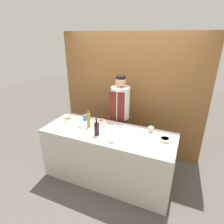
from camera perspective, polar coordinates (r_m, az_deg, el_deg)
name	(u,v)px	position (r m, az deg, el deg)	size (l,w,h in m)	color
ground_plane	(108,176)	(3.53, -1.09, -19.03)	(14.00, 14.00, 0.00)	#4C4742
cabinet_wall	(131,95)	(3.85, 5.70, 5.26)	(2.91, 0.18, 2.40)	brown
counter	(108,155)	(3.24, -1.15, -13.06)	(2.13, 0.80, 0.91)	beige
sauce_bowl_white	(82,125)	(3.18, -9.28, -4.01)	(0.13, 0.13, 0.05)	white
sauce_bowl_red	(101,121)	(3.27, -3.38, -2.89)	(0.12, 0.12, 0.06)	white
sauce_bowl_yellow	(165,139)	(2.85, 15.80, -8.05)	(0.14, 0.14, 0.05)	white
sauce_bowl_brown	(68,119)	(3.45, -13.31, -2.23)	(0.16, 0.16, 0.04)	white
sauce_bowl_purple	(112,140)	(2.73, -0.08, -8.44)	(0.11, 0.11, 0.05)	white
cutting_board	(121,129)	(3.06, 2.83, -5.25)	(0.35, 0.20, 0.02)	white
bottle_vinegar	(89,120)	(3.13, -7.15, -2.31)	(0.06, 0.06, 0.33)	olive
bottle_wine	(97,129)	(2.88, -4.69, -5.05)	(0.08, 0.08, 0.27)	black
cup_blue	(85,117)	(3.40, -8.20, -1.66)	(0.07, 0.07, 0.10)	#386093
cup_steel	(151,129)	(3.04, 11.79, -5.20)	(0.09, 0.09, 0.08)	#B7B7BC
chef_center	(120,116)	(3.55, 2.46, -1.20)	(0.35, 0.35, 1.68)	#28282D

